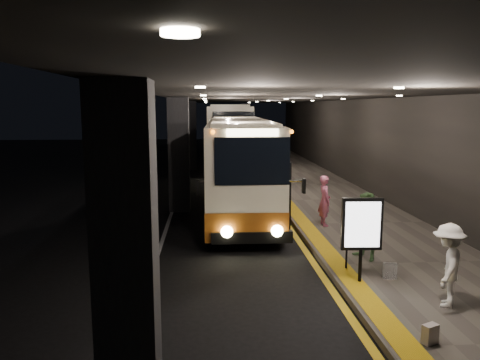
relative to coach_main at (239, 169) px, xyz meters
name	(u,v)px	position (x,y,z in m)	size (l,w,h in m)	color
ground	(221,237)	(-0.80, -3.63, -1.67)	(90.00, 90.00, 0.00)	black
lane_line_white	(174,205)	(-2.60, 1.37, -1.67)	(0.12, 50.00, 0.01)	silver
kerb_stripe_yellow	(273,203)	(1.55, 1.37, -1.67)	(0.18, 50.00, 0.01)	gold
sidewalk	(329,201)	(3.95, 1.37, -1.60)	(4.50, 50.00, 0.15)	#514C44
tactile_strip	(285,200)	(2.05, 1.37, -1.51)	(0.50, 50.00, 0.01)	gold
terminal_wall	(384,132)	(6.20, 1.37, 1.33)	(0.10, 50.00, 6.00)	black
support_columns	(179,155)	(-2.30, 0.37, 0.53)	(0.80, 24.80, 4.40)	black
canopy	(278,93)	(1.70, 1.37, 2.93)	(9.00, 50.00, 0.40)	black
coach_main	(239,169)	(0.00, 0.00, 0.00)	(2.58, 11.24, 3.48)	beige
coach_second	(228,137)	(0.27, 15.11, 0.27)	(2.99, 12.94, 4.05)	beige
passenger_boarding	(325,201)	(2.65, -2.94, -0.69)	(0.61, 0.40, 1.67)	#CC5F87
passenger_waiting_green	(367,227)	(2.85, -6.48, -0.65)	(0.85, 0.52, 1.75)	#4A7642
passenger_waiting_white	(448,265)	(3.49, -9.34, -0.69)	(1.07, 0.50, 1.66)	white
bag_polka	(390,271)	(2.95, -7.84, -1.34)	(0.30, 0.13, 0.37)	black
bag_plain	(430,334)	(2.48, -10.78, -1.36)	(0.26, 0.15, 0.33)	#BCB3B0
info_sign	(362,226)	(2.20, -7.99, -0.22)	(0.91, 0.16, 1.92)	black
stanchion_post	(347,245)	(2.15, -7.12, -0.94)	(0.05, 0.05, 1.17)	black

